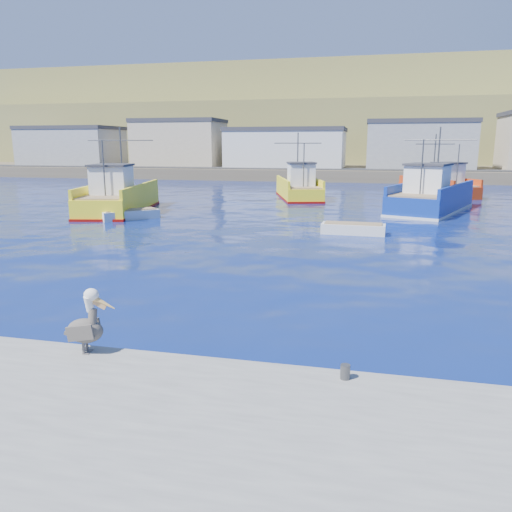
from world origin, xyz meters
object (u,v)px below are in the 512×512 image
Objects in this scene: pelican at (87,325)px; trawler_blue at (431,198)px; trawler_yellow_b at (299,188)px; boat_orange at (440,186)px; skiff_mid at (353,230)px; skiff_left at (130,215)px; trawler_yellow_a at (118,198)px.

trawler_blue is at bearing 71.36° from pelican.
pelican is (-10.67, -31.63, 0.09)m from trawler_blue.
boat_orange is (13.58, 5.39, 0.10)m from trawler_yellow_b.
trawler_yellow_b is at bearing 107.28° from skiff_mid.
skiff_left is 24.56m from pelican.
trawler_blue is at bearing -99.99° from boat_orange.
trawler_blue reaches higher than boat_orange.
boat_orange reaches higher than pelican.
trawler_blue reaches higher than trawler_yellow_b.
skiff_mid is 20.51m from pelican.
pelican is at bearing -106.26° from boat_orange.
trawler_yellow_b is 6.82× the size of pelican.
boat_orange is at bearing 35.34° from trawler_yellow_a.
trawler_yellow_a is 3.18× the size of skiff_mid.
trawler_yellow_b is 1.10× the size of boat_orange.
skiff_left is at bearing 114.69° from pelican.
trawler_blue is 12.69m from boat_orange.
trawler_yellow_b is 38.74m from pelican.
skiff_left is (-9.55, -16.43, -0.69)m from trawler_yellow_b.
trawler_yellow_a reaches higher than pelican.
skiff_left is at bearing -120.16° from trawler_yellow_b.
trawler_yellow_b is at bearing 91.04° from pelican.
boat_orange is (2.20, 12.50, 0.01)m from trawler_blue.
skiff_mid is at bearing 75.36° from pelican.
boat_orange is at bearing 80.01° from trawler_blue.
pelican is (-5.18, -19.82, 0.89)m from skiff_mid.
trawler_blue is at bearing -31.99° from trawler_yellow_b.
skiff_left is 1.02× the size of skiff_mid.
trawler_yellow_a is at bearing 161.71° from skiff_mid.
boat_orange is at bearing 72.43° from skiff_mid.
trawler_yellow_a is 17.80m from trawler_yellow_b.
boat_orange is at bearing 43.34° from skiff_left.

